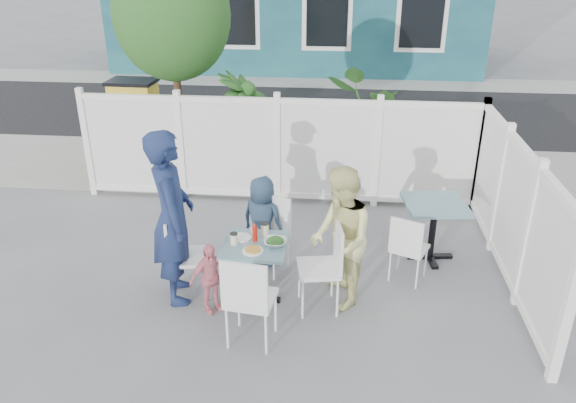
# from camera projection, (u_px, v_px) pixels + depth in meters

# --- Properties ---
(ground) EXTENTS (80.00, 80.00, 0.00)m
(ground) POSITION_uv_depth(u_px,v_px,m) (245.00, 288.00, 6.42)
(ground) COLOR slate
(near_sidewalk) EXTENTS (24.00, 2.60, 0.01)m
(near_sidewalk) POSITION_uv_depth(u_px,v_px,m) (281.00, 167.00, 9.85)
(near_sidewalk) COLOR gray
(near_sidewalk) RESTS_ON ground
(street) EXTENTS (24.00, 5.00, 0.01)m
(street) POSITION_uv_depth(u_px,v_px,m) (298.00, 111.00, 13.20)
(street) COLOR black
(street) RESTS_ON ground
(far_sidewalk) EXTENTS (24.00, 1.60, 0.01)m
(far_sidewalk) POSITION_uv_depth(u_px,v_px,m) (307.00, 81.00, 16.00)
(far_sidewalk) COLOR gray
(far_sidewalk) RESTS_ON ground
(fence_back) EXTENTS (5.86, 0.08, 1.60)m
(fence_back) POSITION_uv_depth(u_px,v_px,m) (277.00, 153.00, 8.25)
(fence_back) COLOR white
(fence_back) RESTS_ON ground
(fence_right) EXTENTS (0.08, 3.66, 1.60)m
(fence_right) POSITION_uv_depth(u_px,v_px,m) (512.00, 215.00, 6.37)
(fence_right) COLOR white
(fence_right) RESTS_ON ground
(tree) EXTENTS (1.80, 1.62, 3.59)m
(tree) POSITION_uv_depth(u_px,v_px,m) (172.00, 16.00, 8.46)
(tree) COLOR #382316
(tree) RESTS_ON ground
(utility_cabinet) EXTENTS (0.77, 0.56, 1.39)m
(utility_cabinet) POSITION_uv_depth(u_px,v_px,m) (137.00, 122.00, 9.98)
(utility_cabinet) COLOR gold
(utility_cabinet) RESTS_ON ground
(potted_shrub_a) EXTENTS (1.15, 1.15, 1.78)m
(potted_shrub_a) POSITION_uv_depth(u_px,v_px,m) (243.00, 130.00, 8.90)
(potted_shrub_a) COLOR #214D1B
(potted_shrub_a) RESTS_ON ground
(potted_shrub_b) EXTENTS (2.12, 2.18, 1.84)m
(potted_shrub_b) POSITION_uv_depth(u_px,v_px,m) (383.00, 135.00, 8.60)
(potted_shrub_b) COLOR #214D1B
(potted_shrub_b) RESTS_ON ground
(main_table) EXTENTS (0.68, 0.68, 0.71)m
(main_table) POSITION_uv_depth(u_px,v_px,m) (255.00, 257.00, 5.97)
(main_table) COLOR teal
(main_table) RESTS_ON ground
(spare_table) EXTENTS (0.80, 0.80, 0.76)m
(spare_table) POSITION_uv_depth(u_px,v_px,m) (434.00, 216.00, 6.79)
(spare_table) COLOR teal
(spare_table) RESTS_ON ground
(chair_left) EXTENTS (0.48, 0.50, 0.97)m
(chair_left) POSITION_uv_depth(u_px,v_px,m) (182.00, 249.00, 6.09)
(chair_left) COLOR white
(chair_left) RESTS_ON ground
(chair_right) EXTENTS (0.50, 0.52, 0.99)m
(chair_right) POSITION_uv_depth(u_px,v_px,m) (327.00, 260.00, 5.86)
(chair_right) COLOR white
(chair_right) RESTS_ON ground
(chair_back) EXTENTS (0.53, 0.52, 0.90)m
(chair_back) POSITION_uv_depth(u_px,v_px,m) (271.00, 228.00, 6.63)
(chair_back) COLOR white
(chair_back) RESTS_ON ground
(chair_near) EXTENTS (0.50, 0.49, 0.99)m
(chair_near) POSITION_uv_depth(u_px,v_px,m) (248.00, 295.00, 5.27)
(chair_near) COLOR white
(chair_near) RESTS_ON ground
(chair_spare) EXTENTS (0.50, 0.49, 0.84)m
(chair_spare) POSITION_uv_depth(u_px,v_px,m) (408.00, 245.00, 6.34)
(chair_spare) COLOR white
(chair_spare) RESTS_ON ground
(man) EXTENTS (0.66, 0.81, 1.93)m
(man) POSITION_uv_depth(u_px,v_px,m) (172.00, 218.00, 5.90)
(man) COLOR #19254D
(man) RESTS_ON ground
(woman) EXTENTS (0.74, 0.87, 1.56)m
(woman) POSITION_uv_depth(u_px,v_px,m) (341.00, 239.00, 5.86)
(woman) COLOR yellow
(woman) RESTS_ON ground
(boy) EXTENTS (0.65, 0.54, 1.12)m
(boy) POSITION_uv_depth(u_px,v_px,m) (262.00, 221.00, 6.72)
(boy) COLOR #253950
(boy) RESTS_ON ground
(toddler) EXTENTS (0.48, 0.45, 0.80)m
(toddler) POSITION_uv_depth(u_px,v_px,m) (210.00, 278.00, 5.87)
(toddler) COLOR pink
(toddler) RESTS_ON ground
(plate_main) EXTENTS (0.22, 0.22, 0.01)m
(plate_main) POSITION_uv_depth(u_px,v_px,m) (253.00, 251.00, 5.75)
(plate_main) COLOR white
(plate_main) RESTS_ON main_table
(plate_side) EXTENTS (0.22, 0.22, 0.01)m
(plate_side) POSITION_uv_depth(u_px,v_px,m) (242.00, 237.00, 6.01)
(plate_side) COLOR white
(plate_side) RESTS_ON main_table
(salad_bowl) EXTENTS (0.24, 0.24, 0.06)m
(salad_bowl) POSITION_uv_depth(u_px,v_px,m) (275.00, 242.00, 5.87)
(salad_bowl) COLOR white
(salad_bowl) RESTS_ON main_table
(coffee_cup_a) EXTENTS (0.08, 0.08, 0.12)m
(coffee_cup_a) POSITION_uv_depth(u_px,v_px,m) (234.00, 239.00, 5.87)
(coffee_cup_a) COLOR beige
(coffee_cup_a) RESTS_ON main_table
(coffee_cup_b) EXTENTS (0.09, 0.09, 0.13)m
(coffee_cup_b) POSITION_uv_depth(u_px,v_px,m) (265.00, 229.00, 6.06)
(coffee_cup_b) COLOR beige
(coffee_cup_b) RESTS_ON main_table
(ketchup_bottle) EXTENTS (0.05, 0.05, 0.17)m
(ketchup_bottle) POSITION_uv_depth(u_px,v_px,m) (255.00, 234.00, 5.92)
(ketchup_bottle) COLOR #B21609
(ketchup_bottle) RESTS_ON main_table
(salt_shaker) EXTENTS (0.03, 0.03, 0.07)m
(salt_shaker) POSITION_uv_depth(u_px,v_px,m) (251.00, 231.00, 6.09)
(salt_shaker) COLOR white
(salt_shaker) RESTS_ON main_table
(pepper_shaker) EXTENTS (0.03, 0.03, 0.07)m
(pepper_shaker) POSITION_uv_depth(u_px,v_px,m) (256.00, 229.00, 6.12)
(pepper_shaker) COLOR black
(pepper_shaker) RESTS_ON main_table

